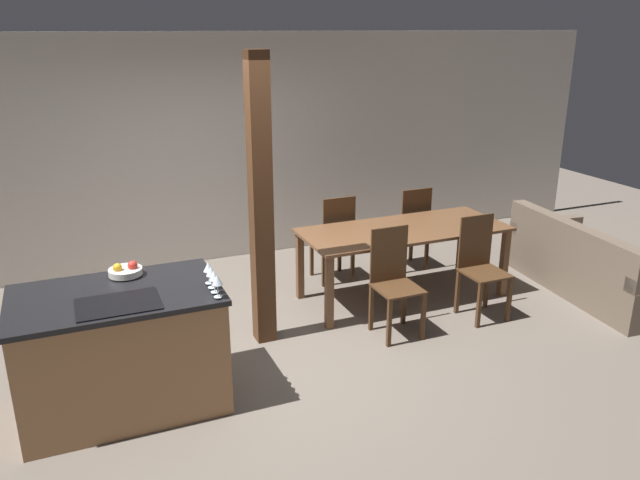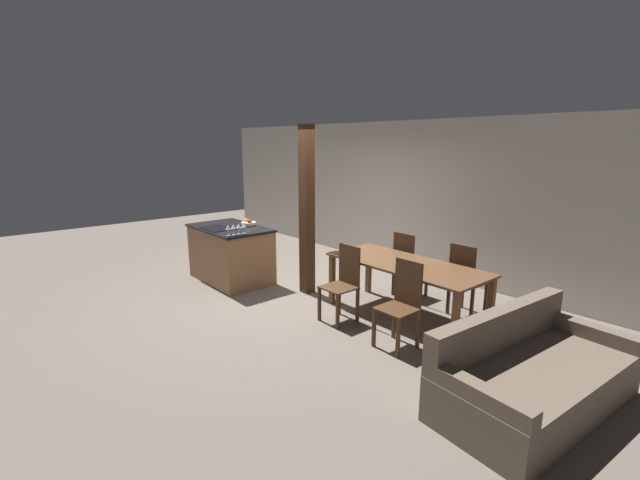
% 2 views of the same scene
% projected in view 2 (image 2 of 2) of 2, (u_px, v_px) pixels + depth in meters
% --- Properties ---
extents(ground_plane, '(16.00, 16.00, 0.00)m').
position_uv_depth(ground_plane, '(285.00, 295.00, 6.65)').
color(ground_plane, '#665B51').
extents(wall_back, '(11.20, 0.08, 2.70)m').
position_uv_depth(wall_back, '(398.00, 195.00, 8.02)').
color(wall_back, silver).
rests_on(wall_back, ground_plane).
extents(kitchen_island, '(1.48, 0.92, 0.94)m').
position_uv_depth(kitchen_island, '(231.00, 254.00, 7.27)').
color(kitchen_island, '#9E7047').
rests_on(kitchen_island, ground_plane).
extents(fruit_bowl, '(0.25, 0.25, 0.11)m').
position_uv_depth(fruit_bowl, '(248.00, 223.00, 7.26)').
color(fruit_bowl, silver).
rests_on(fruit_bowl, kitchen_island).
extents(wine_glass_near, '(0.08, 0.08, 0.17)m').
position_uv_depth(wine_glass_near, '(228.00, 228.00, 6.40)').
color(wine_glass_near, silver).
rests_on(wine_glass_near, kitchen_island).
extents(wine_glass_middle, '(0.08, 0.08, 0.17)m').
position_uv_depth(wine_glass_middle, '(233.00, 227.00, 6.46)').
color(wine_glass_middle, silver).
rests_on(wine_glass_middle, kitchen_island).
extents(wine_glass_far, '(0.08, 0.08, 0.17)m').
position_uv_depth(wine_glass_far, '(239.00, 226.00, 6.51)').
color(wine_glass_far, silver).
rests_on(wine_glass_far, kitchen_island).
extents(wine_glass_end, '(0.08, 0.08, 0.17)m').
position_uv_depth(wine_glass_end, '(244.00, 225.00, 6.57)').
color(wine_glass_end, silver).
rests_on(wine_glass_end, kitchen_island).
extents(dining_table, '(2.16, 0.90, 0.77)m').
position_uv_depth(dining_table, '(405.00, 270.00, 5.64)').
color(dining_table, brown).
rests_on(dining_table, ground_plane).
extents(dining_chair_near_left, '(0.40, 0.40, 1.01)m').
position_uv_depth(dining_chair_near_left, '(343.00, 282.00, 5.61)').
color(dining_chair_near_left, '#472D19').
rests_on(dining_chair_near_left, ground_plane).
extents(dining_chair_near_right, '(0.40, 0.40, 1.01)m').
position_uv_depth(dining_chair_near_right, '(401.00, 303.00, 4.89)').
color(dining_chair_near_right, '#472D19').
rests_on(dining_chair_near_right, ground_plane).
extents(dining_chair_far_left, '(0.40, 0.40, 1.01)m').
position_uv_depth(dining_chair_far_left, '(408.00, 264.00, 6.45)').
color(dining_chair_far_left, '#472D19').
rests_on(dining_chair_far_left, ground_plane).
extents(dining_chair_far_right, '(0.40, 0.40, 1.01)m').
position_uv_depth(dining_chair_far_right, '(465.00, 279.00, 5.73)').
color(dining_chair_far_right, '#472D19').
rests_on(dining_chair_far_right, ground_plane).
extents(couch, '(1.11, 2.05, 0.80)m').
position_uv_depth(couch, '(532.00, 377.00, 3.81)').
color(couch, brown).
rests_on(couch, ground_plane).
extents(timber_post, '(0.18, 0.18, 2.58)m').
position_uv_depth(timber_post, '(307.00, 211.00, 6.51)').
color(timber_post, '#4C2D19').
rests_on(timber_post, ground_plane).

